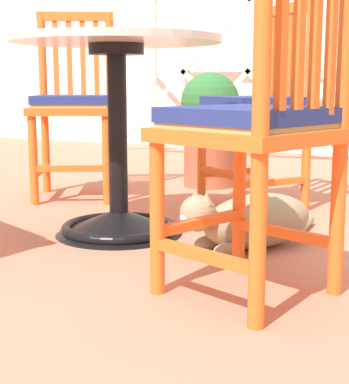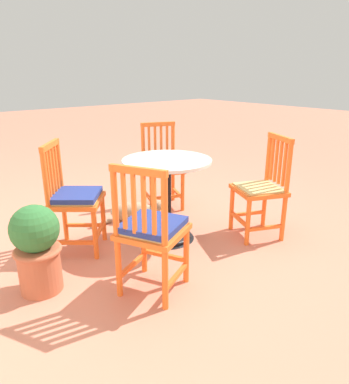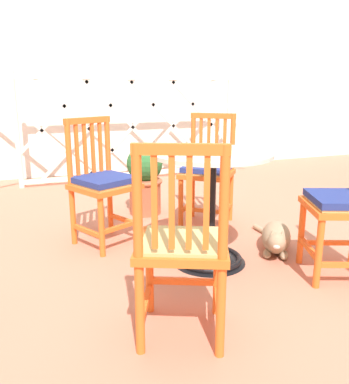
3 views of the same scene
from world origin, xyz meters
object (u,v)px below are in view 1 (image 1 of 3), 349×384
Objects in this scene: orange_chair_near_fence at (74,107)px; orange_chair_at_corner at (255,130)px; cafe_table at (118,159)px; orange_chair_by_planter at (258,109)px; tabby_cat at (249,222)px; terracotta_planter at (210,126)px.

orange_chair_near_fence is 1.61m from orange_chair_at_corner.
orange_chair_by_planter reaches higher than cafe_table.
cafe_table is 0.83× the size of orange_chair_near_fence.
orange_chair_at_corner is at bearing -74.19° from orange_chair_by_planter.
orange_chair_at_corner reaches higher than tabby_cat.
orange_chair_by_planter is 0.90m from orange_chair_near_fence.
terracotta_planter is (-0.40, 0.46, -0.12)m from orange_chair_by_planter.
tabby_cat is at bearing 107.90° from orange_chair_at_corner.
orange_chair_at_corner reaches higher than terracotta_planter.
terracotta_planter is at bearing 49.76° from orange_chair_near_fence.
orange_chair_by_planter is at bearing 105.81° from orange_chair_at_corner.
terracotta_planter is (-0.59, 1.18, 0.23)m from tabby_cat.
orange_chair_at_corner is (0.33, -1.17, 0.00)m from orange_chair_by_planter.
cafe_table is 1.17m from terracotta_planter.
orange_chair_near_fence reaches higher than tabby_cat.
cafe_table is 0.55m from tabby_cat.
cafe_table is at bearing -86.45° from terracotta_planter.
terracotta_planter is (-0.07, 1.17, 0.04)m from cafe_table.
cafe_table is 0.83× the size of orange_chair_at_corner.
terracotta_planter is at bearing 114.13° from orange_chair_at_corner.
orange_chair_near_fence is at bearing 150.97° from tabby_cat.
cafe_table is 0.83× the size of orange_chair_by_planter.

